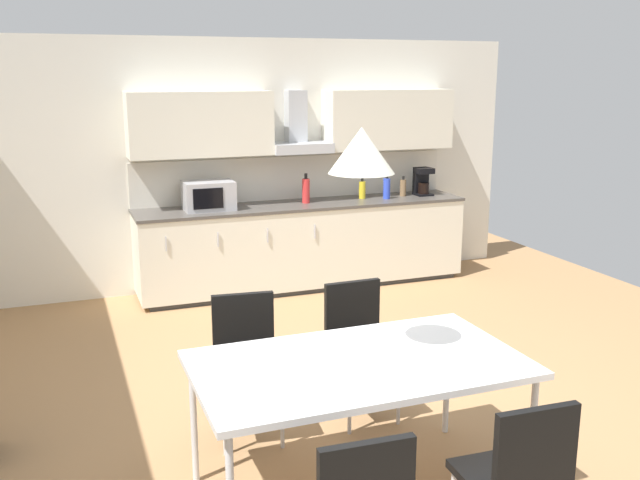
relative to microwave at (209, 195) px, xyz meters
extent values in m
cube|color=#9E754C|center=(0.22, -2.64, -1.03)|extent=(8.04, 8.85, 0.02)
cube|color=silver|center=(0.22, 0.36, 0.24)|extent=(6.43, 0.10, 2.53)
cube|color=#333333|center=(0.98, 0.00, -1.00)|extent=(3.27, 0.57, 0.05)
cube|color=silver|center=(0.98, 0.00, -0.57)|extent=(3.41, 0.62, 0.80)
cube|color=#4C4742|center=(0.98, 0.00, -0.16)|extent=(3.43, 0.64, 0.03)
cube|color=silver|center=(-0.48, -0.32, -0.37)|extent=(0.01, 0.01, 0.14)
cube|color=silver|center=(0.01, -0.32, -0.37)|extent=(0.01, 0.01, 0.14)
cube|color=silver|center=(0.49, -0.32, -0.37)|extent=(0.01, 0.01, 0.14)
cube|color=silver|center=(0.98, -0.32, -0.37)|extent=(0.01, 0.01, 0.14)
cube|color=silver|center=(0.98, 0.30, 0.09)|extent=(3.41, 0.02, 0.45)
cube|color=silver|center=(-0.02, 0.14, 0.68)|extent=(1.39, 0.34, 0.62)
cube|color=silver|center=(1.99, 0.14, 0.68)|extent=(1.39, 0.34, 0.62)
cube|color=#B7BABF|center=(0.98, 0.12, 0.42)|extent=(0.62, 0.40, 0.10)
cube|color=#B7BABF|center=(0.98, 0.23, 0.70)|extent=(0.20, 0.16, 0.57)
cube|color=#ADADB2|center=(0.00, 0.00, 0.00)|extent=(0.48, 0.34, 0.28)
cube|color=black|center=(-0.04, -0.17, 0.00)|extent=(0.29, 0.01, 0.20)
cube|color=black|center=(2.36, 0.00, -0.13)|extent=(0.18, 0.18, 0.02)
cylinder|color=black|center=(2.36, -0.01, -0.06)|extent=(0.12, 0.12, 0.12)
cube|color=black|center=(2.36, 0.06, 0.01)|extent=(0.16, 0.08, 0.30)
cube|color=black|center=(2.36, -0.01, 0.13)|extent=(0.18, 0.16, 0.06)
cylinder|color=brown|center=(2.13, 0.03, -0.05)|extent=(0.07, 0.07, 0.18)
cylinder|color=black|center=(2.13, 0.03, 0.06)|extent=(0.03, 0.03, 0.04)
cylinder|color=blue|center=(1.89, -0.06, -0.03)|extent=(0.07, 0.07, 0.22)
cylinder|color=black|center=(1.89, -0.06, 0.10)|extent=(0.03, 0.03, 0.05)
cylinder|color=yellow|center=(1.66, 0.05, -0.05)|extent=(0.07, 0.07, 0.18)
cylinder|color=black|center=(1.66, 0.05, 0.06)|extent=(0.03, 0.03, 0.04)
cylinder|color=red|center=(1.01, 0.01, -0.02)|extent=(0.08, 0.08, 0.25)
cylinder|color=black|center=(1.01, 0.01, 0.14)|extent=(0.03, 0.03, 0.05)
cube|color=white|center=(-0.02, -3.66, -0.29)|extent=(1.68, 0.95, 0.04)
cylinder|color=silver|center=(0.76, -4.08, -0.66)|extent=(0.04, 0.04, 0.72)
cylinder|color=silver|center=(-0.80, -3.25, -0.66)|extent=(0.04, 0.04, 0.72)
cylinder|color=silver|center=(0.76, -3.25, -0.66)|extent=(0.04, 0.04, 0.72)
cube|color=black|center=(-0.40, -2.89, -0.57)|extent=(0.44, 0.44, 0.04)
cube|color=black|center=(-0.38, -2.71, -0.35)|extent=(0.38, 0.08, 0.40)
cylinder|color=silver|center=(-0.25, -3.08, -0.81)|extent=(0.02, 0.02, 0.43)
cylinder|color=silver|center=(-0.59, -3.04, -0.81)|extent=(0.02, 0.02, 0.43)
cylinder|color=silver|center=(-0.21, -2.74, -0.81)|extent=(0.02, 0.02, 0.43)
cylinder|color=silver|center=(-0.55, -2.70, -0.81)|extent=(0.02, 0.02, 0.43)
cube|color=black|center=(0.36, -4.44, -0.57)|extent=(0.42, 0.42, 0.04)
cube|color=black|center=(0.35, -4.62, -0.35)|extent=(0.38, 0.06, 0.40)
cube|color=black|center=(0.36, -2.89, -0.57)|extent=(0.41, 0.41, 0.04)
cube|color=black|center=(0.36, -2.71, -0.35)|extent=(0.38, 0.05, 0.40)
cylinder|color=silver|center=(0.53, -3.06, -0.81)|extent=(0.02, 0.02, 0.43)
cylinder|color=silver|center=(0.19, -3.06, -0.81)|extent=(0.02, 0.02, 0.43)
cylinder|color=silver|center=(0.53, -2.72, -0.81)|extent=(0.02, 0.02, 0.43)
cylinder|color=silver|center=(0.19, -2.72, -0.81)|extent=(0.02, 0.02, 0.43)
cone|color=silver|center=(-0.02, -3.66, 0.80)|extent=(0.32, 0.32, 0.22)
camera|label=1|loc=(-1.41, -6.77, 1.17)|focal=40.00mm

